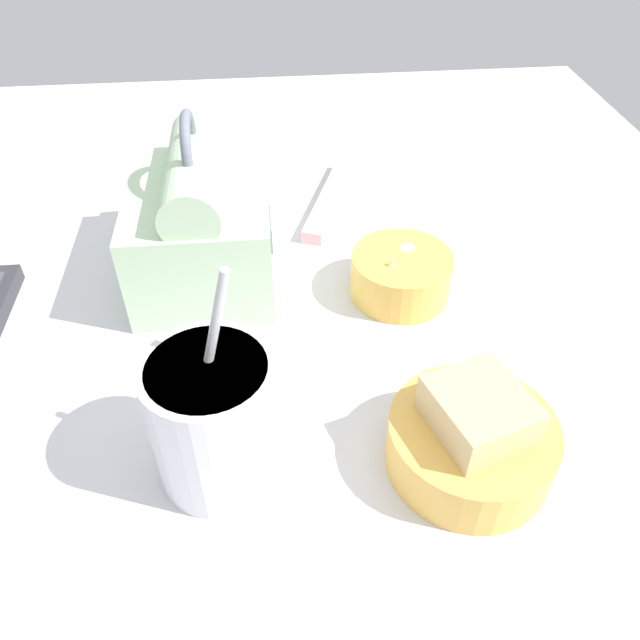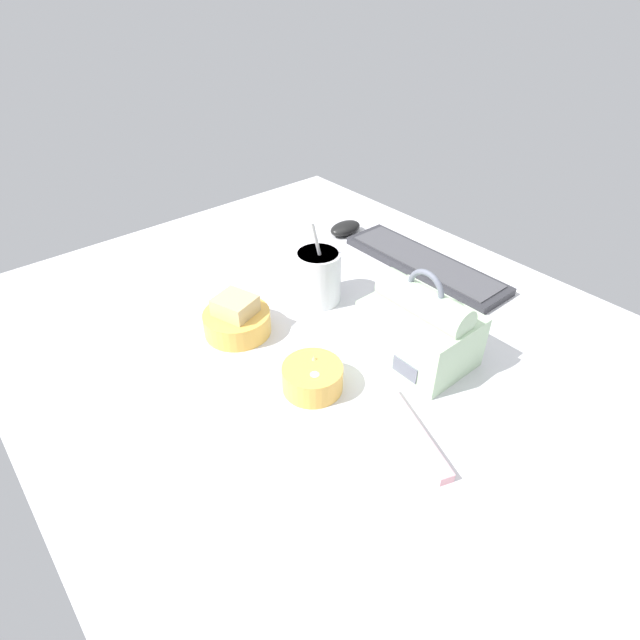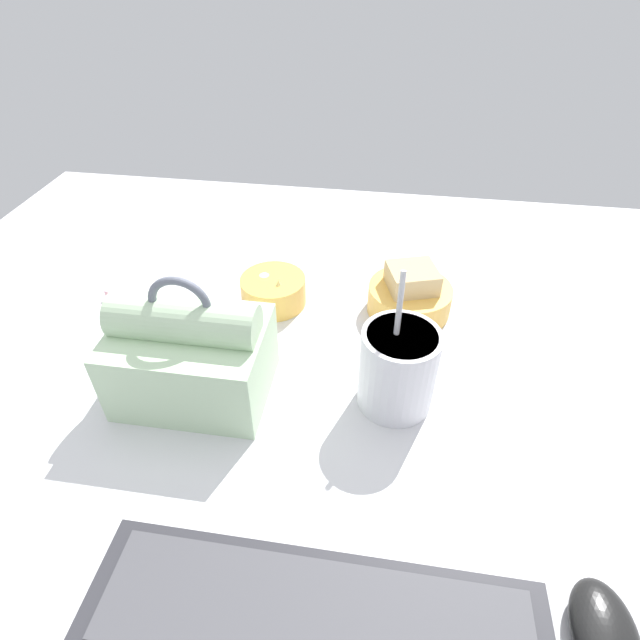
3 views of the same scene
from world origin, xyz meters
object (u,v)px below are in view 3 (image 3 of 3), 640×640
object	(u,v)px
soup_cup	(398,368)
computer_mouse	(605,633)
bento_bowl_sandwich	(410,295)
chopstick_case	(153,308)
lunch_bag	(191,354)
keyboard	(314,619)
bento_bowl_snacks	(274,290)

from	to	relation	value
soup_cup	computer_mouse	xyz separation A→B (cm)	(-19.08, 25.60, -4.33)
soup_cup	bento_bowl_sandwich	bearing A→B (deg)	-94.51
chopstick_case	lunch_bag	bearing A→B (deg)	130.36
keyboard	soup_cup	distance (cm)	29.18
computer_mouse	bento_bowl_snacks	bearing A→B (deg)	-48.11
bento_bowl_snacks	chopstick_case	size ratio (longest dim) A/B	0.56
bento_bowl_sandwich	soup_cup	bearing A→B (deg)	85.49
chopstick_case	bento_bowl_snacks	bearing A→B (deg)	-164.23
bento_bowl_sandwich	chopstick_case	xyz separation A→B (cm)	(40.51, 6.55, -2.20)
bento_bowl_snacks	chopstick_case	bearing A→B (deg)	15.77
lunch_bag	bento_bowl_snacks	distance (cm)	21.55
keyboard	chopstick_case	xyz separation A→B (cm)	(32.79, -41.11, -0.22)
soup_cup	bento_bowl_sandwich	xyz separation A→B (cm)	(-1.54, -19.56, -2.97)
keyboard	computer_mouse	distance (cm)	25.38
lunch_bag	bento_bowl_sandwich	xyz separation A→B (cm)	(-27.70, -21.62, -3.50)
lunch_bag	bento_bowl_snacks	size ratio (longest dim) A/B	1.83
lunch_bag	bento_bowl_sandwich	world-z (taller)	lunch_bag
lunch_bag	computer_mouse	xyz separation A→B (cm)	(-45.24, 23.55, -4.86)
keyboard	bento_bowl_sandwich	xyz separation A→B (cm)	(-7.72, -47.65, 1.98)
lunch_bag	bento_bowl_snacks	world-z (taller)	lunch_bag
bento_bowl_snacks	bento_bowl_sandwich	bearing A→B (deg)	-176.67
bento_bowl_snacks	computer_mouse	xyz separation A→B (cm)	(-39.37, 43.90, -0.88)
lunch_bag	chopstick_case	size ratio (longest dim) A/B	1.03
computer_mouse	soup_cup	bearing A→B (deg)	-53.30
lunch_bag	bento_bowl_snacks	xyz separation A→B (cm)	(-5.87, -20.35, -3.98)
keyboard	bento_bowl_sandwich	world-z (taller)	bento_bowl_sandwich
keyboard	computer_mouse	bearing A→B (deg)	-174.38
bento_bowl_sandwich	computer_mouse	size ratio (longest dim) A/B	1.41
soup_cup	bento_bowl_snacks	bearing A→B (deg)	-42.05
bento_bowl_snacks	lunch_bag	bearing A→B (deg)	73.90
keyboard	bento_bowl_sandwich	bearing A→B (deg)	-99.20
computer_mouse	chopstick_case	bearing A→B (deg)	-33.63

